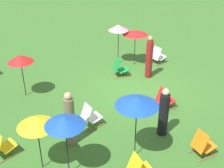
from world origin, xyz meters
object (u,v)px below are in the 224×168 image
Objects in this scene: deckchair_5 at (158,56)px; person_0 at (149,58)px; deckchair_0 at (203,145)px; umbrella_2 at (36,122)px; deckchair_1 at (165,99)px; umbrella_5 at (20,59)px; person_1 at (164,113)px; deckchair_6 at (120,68)px; umbrella_4 at (65,121)px; umbrella_0 at (137,102)px; umbrella_3 at (118,28)px; person_2 at (70,120)px; deckchair_7 at (2,146)px; umbrella_1 at (135,32)px; deckchair_2 at (90,116)px.

person_0 is at bearing 118.60° from deckchair_5.
deckchair_0 is 0.48× the size of umbrella_2.
deckchair_0 is 2.64m from deckchair_1.
deckchair_1 is at bearing -79.49° from umbrella_2.
deckchair_0 is 7.12m from umbrella_5.
deckchair_1 is at bearing 137.50° from deckchair_5.
deckchair_6 is at bearing -156.35° from person_1.
person_0 reaches higher than umbrella_5.
deckchair_6 is 0.49× the size of umbrella_2.
umbrella_0 is at bearing -96.46° from umbrella_4.
deckchair_5 is at bearing -69.65° from deckchair_6.
umbrella_4 is at bearing 140.87° from umbrella_3.
person_2 reaches higher than person_1.
umbrella_5 is at bearing 80.03° from deckchair_5.
person_0 is at bearing -164.69° from umbrella_3.
umbrella_4 is 1.12× the size of person_1.
deckchair_0 is 6.52m from deckchair_5.
deckchair_6 is 0.42× the size of umbrella_0.
person_2 is (-2.67, 4.64, -0.04)m from person_0.
umbrella_0 is at bearing 155.76° from umbrella_3.
deckchair_7 is (-3.29, 7.85, 0.00)m from deckchair_5.
person_1 reaches higher than deckchair_6.
umbrella_2 is (-3.96, 4.68, 1.21)m from deckchair_6.
umbrella_0 reaches higher than person_0.
deckchair_1 is 4.13m from umbrella_1.
deckchair_1 is 1.00× the size of deckchair_5.
deckchair_1 is 2.60m from person_0.
umbrella_3 reaches higher than person_2.
umbrella_2 is 4.00m from person_1.
umbrella_2 is at bearing 110.81° from deckchair_5.
deckchair_5 is at bearing -64.22° from deckchair_2.
person_0 is at bearing -53.19° from umbrella_4.
umbrella_4 is (-1.57, -1.47, 1.39)m from deckchair_7.
deckchair_1 is at bearing 165.04° from umbrella_1.
umbrella_3 reaches higher than person_1.
person_1 is at bearing 166.27° from umbrella_3.
deckchair_6 is at bearing 2.41° from deckchair_1.
deckchair_6 is 4.35m from person_1.
deckchair_7 is 7.53m from umbrella_3.
deckchair_5 is 1.67m from person_0.
deckchair_2 and deckchair_5 have the same top height.
deckchair_1 is 3.25m from umbrella_0.
deckchair_0 and deckchair_6 have the same top height.
deckchair_2 is at bearing -154.17° from umbrella_5.
person_0 reaches higher than deckchair_0.
deckchair_0 is at bearing 52.21° from person_1.
umbrella_1 is at bearing -84.44° from umbrella_5.
deckchair_6 is at bearing -50.22° from deckchair_2.
deckchair_0 is 5.65m from deckchair_6.
person_1 is at bearing -143.22° from umbrella_5.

